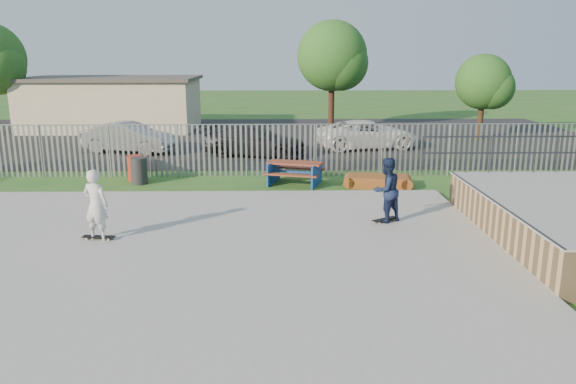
{
  "coord_description": "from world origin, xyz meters",
  "views": [
    {
      "loc": [
        2.19,
        -12.2,
        4.63
      ],
      "look_at": [
        2.46,
        2.0,
        1.1
      ],
      "focal_mm": 35.0,
      "sensor_mm": 36.0,
      "label": 1
    }
  ],
  "objects_px": {
    "trash_bin_grey": "(139,171)",
    "skater_navy": "(386,190)",
    "trash_bin_red": "(135,168)",
    "tree_mid": "(332,56)",
    "car_dark": "(255,141)",
    "funbox": "(378,181)",
    "car_white": "(368,134)",
    "picnic_table": "(295,173)",
    "tree_right": "(483,82)",
    "skater_white": "(96,205)",
    "car_silver": "(129,137)"
  },
  "relations": [
    {
      "from": "picnic_table",
      "to": "car_white",
      "type": "relative_size",
      "value": 0.46
    },
    {
      "from": "car_dark",
      "to": "tree_mid",
      "type": "xyz_separation_m",
      "value": [
        4.4,
        9.52,
        3.72
      ]
    },
    {
      "from": "picnic_table",
      "to": "funbox",
      "type": "distance_m",
      "value": 2.98
    },
    {
      "from": "car_white",
      "to": "tree_right",
      "type": "height_order",
      "value": "tree_right"
    },
    {
      "from": "funbox",
      "to": "trash_bin_red",
      "type": "height_order",
      "value": "trash_bin_red"
    },
    {
      "from": "car_silver",
      "to": "skater_white",
      "type": "bearing_deg",
      "value": -154.03
    },
    {
      "from": "car_silver",
      "to": "trash_bin_red",
      "type": "bearing_deg",
      "value": -148.76
    },
    {
      "from": "trash_bin_grey",
      "to": "skater_navy",
      "type": "xyz_separation_m",
      "value": [
        7.95,
        -5.33,
        0.55
      ]
    },
    {
      "from": "trash_bin_red",
      "to": "tree_mid",
      "type": "height_order",
      "value": "tree_mid"
    },
    {
      "from": "trash_bin_grey",
      "to": "car_silver",
      "type": "height_order",
      "value": "car_silver"
    },
    {
      "from": "car_white",
      "to": "skater_navy",
      "type": "distance_m",
      "value": 12.94
    },
    {
      "from": "trash_bin_grey",
      "to": "tree_right",
      "type": "xyz_separation_m",
      "value": [
        16.18,
        10.7,
        2.61
      ]
    },
    {
      "from": "car_white",
      "to": "tree_right",
      "type": "bearing_deg",
      "value": -74.5
    },
    {
      "from": "picnic_table",
      "to": "skater_navy",
      "type": "distance_m",
      "value": 5.7
    },
    {
      "from": "trash_bin_red",
      "to": "tree_mid",
      "type": "bearing_deg",
      "value": 59.34
    },
    {
      "from": "car_dark",
      "to": "skater_white",
      "type": "bearing_deg",
      "value": 176.98
    },
    {
      "from": "trash_bin_red",
      "to": "car_white",
      "type": "bearing_deg",
      "value": 35.62
    },
    {
      "from": "funbox",
      "to": "skater_navy",
      "type": "height_order",
      "value": "skater_navy"
    },
    {
      "from": "picnic_table",
      "to": "funbox",
      "type": "bearing_deg",
      "value": 7.58
    },
    {
      "from": "funbox",
      "to": "car_white",
      "type": "xyz_separation_m",
      "value": [
        0.92,
        8.15,
        0.51
      ]
    },
    {
      "from": "funbox",
      "to": "tree_right",
      "type": "distance_m",
      "value": 13.95
    },
    {
      "from": "funbox",
      "to": "car_silver",
      "type": "bearing_deg",
      "value": 155.25
    },
    {
      "from": "trash_bin_grey",
      "to": "skater_navy",
      "type": "distance_m",
      "value": 9.59
    },
    {
      "from": "car_dark",
      "to": "skater_white",
      "type": "height_order",
      "value": "skater_white"
    },
    {
      "from": "tree_right",
      "to": "trash_bin_red",
      "type": "bearing_deg",
      "value": -148.25
    },
    {
      "from": "car_dark",
      "to": "car_white",
      "type": "height_order",
      "value": "car_dark"
    },
    {
      "from": "skater_navy",
      "to": "trash_bin_grey",
      "type": "bearing_deg",
      "value": -66.15
    },
    {
      "from": "car_silver",
      "to": "car_white",
      "type": "xyz_separation_m",
      "value": [
        11.52,
        0.98,
        -0.02
      ]
    },
    {
      "from": "tree_right",
      "to": "skater_white",
      "type": "relative_size",
      "value": 2.6
    },
    {
      "from": "car_silver",
      "to": "tree_mid",
      "type": "distance_m",
      "value": 13.97
    },
    {
      "from": "trash_bin_red",
      "to": "tree_mid",
      "type": "relative_size",
      "value": 0.14
    },
    {
      "from": "car_silver",
      "to": "skater_navy",
      "type": "distance_m",
      "value": 15.52
    },
    {
      "from": "skater_navy",
      "to": "picnic_table",
      "type": "bearing_deg",
      "value": -98.2
    },
    {
      "from": "car_white",
      "to": "tree_mid",
      "type": "distance_m",
      "value": 8.52
    },
    {
      "from": "picnic_table",
      "to": "trash_bin_red",
      "type": "relative_size",
      "value": 2.46
    },
    {
      "from": "funbox",
      "to": "skater_navy",
      "type": "distance_m",
      "value": 4.82
    },
    {
      "from": "funbox",
      "to": "skater_navy",
      "type": "bearing_deg",
      "value": -88.21
    },
    {
      "from": "car_white",
      "to": "tree_mid",
      "type": "bearing_deg",
      "value": -1.57
    },
    {
      "from": "trash_bin_red",
      "to": "car_dark",
      "type": "relative_size",
      "value": 0.2
    },
    {
      "from": "car_white",
      "to": "picnic_table",
      "type": "bearing_deg",
      "value": 143.4
    },
    {
      "from": "car_dark",
      "to": "picnic_table",
      "type": "bearing_deg",
      "value": -151.36
    },
    {
      "from": "trash_bin_grey",
      "to": "skater_navy",
      "type": "height_order",
      "value": "skater_navy"
    },
    {
      "from": "trash_bin_grey",
      "to": "tree_mid",
      "type": "height_order",
      "value": "tree_mid"
    },
    {
      "from": "trash_bin_red",
      "to": "car_white",
      "type": "relative_size",
      "value": 0.19
    },
    {
      "from": "picnic_table",
      "to": "trash_bin_grey",
      "type": "distance_m",
      "value": 5.64
    },
    {
      "from": "picnic_table",
      "to": "car_white",
      "type": "distance_m",
      "value": 8.59
    },
    {
      "from": "skater_navy",
      "to": "funbox",
      "type": "bearing_deg",
      "value": -129.81
    },
    {
      "from": "skater_navy",
      "to": "tree_right",
      "type": "bearing_deg",
      "value": -149.46
    },
    {
      "from": "picnic_table",
      "to": "tree_mid",
      "type": "distance_m",
      "value": 16.01
    },
    {
      "from": "trash_bin_grey",
      "to": "tree_mid",
      "type": "distance_m",
      "value": 17.71
    }
  ]
}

